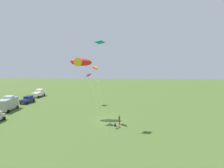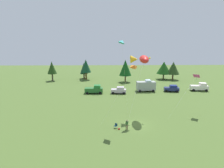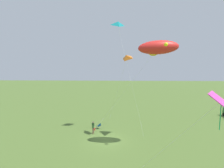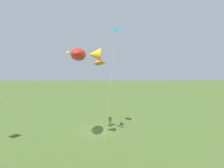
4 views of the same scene
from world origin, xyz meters
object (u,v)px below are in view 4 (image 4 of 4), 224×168
(folding_chair, at_px, (122,125))
(kite_delta_orange, at_px, (99,62))
(person_kite_flyer, at_px, (110,120))
(kite_delta_teal, at_px, (115,30))
(backpack_on_grass, at_px, (118,126))
(kite_large_fish, at_px, (82,55))

(folding_chair, distance_m, kite_delta_orange, 11.19)
(person_kite_flyer, xyz_separation_m, kite_delta_orange, (1.65, 4.37, 9.40))
(kite_delta_teal, relative_size, kite_delta_orange, 1.41)
(folding_chair, relative_size, backpack_on_grass, 2.56)
(kite_large_fish, bearing_deg, kite_delta_teal, -133.74)
(backpack_on_grass, bearing_deg, kite_delta_teal, 78.69)
(kite_delta_teal, height_order, kite_delta_orange, kite_delta_teal)
(kite_delta_teal, bearing_deg, kite_delta_orange, 22.36)
(folding_chair, xyz_separation_m, kite_delta_teal, (1.21, 2.80, 14.44))
(folding_chair, xyz_separation_m, kite_large_fish, (5.35, 7.13, 10.90))
(kite_delta_orange, bearing_deg, folding_chair, -133.25)
(kite_delta_teal, bearing_deg, person_kite_flyer, -78.74)
(person_kite_flyer, relative_size, kite_large_fish, 0.14)
(folding_chair, height_order, kite_large_fish, kite_large_fish)
(folding_chair, distance_m, kite_large_fish, 14.08)
(kite_large_fish, relative_size, kite_delta_orange, 1.13)
(person_kite_flyer, bearing_deg, kite_large_fish, 168.54)
(kite_delta_teal, xyz_separation_m, kite_delta_orange, (2.33, 0.96, -4.51))
(folding_chair, xyz_separation_m, kite_delta_orange, (3.53, 3.75, 9.94))
(folding_chair, height_order, kite_delta_orange, kite_delta_orange)
(kite_large_fish, height_order, kite_delta_teal, kite_delta_teal)
(person_kite_flyer, relative_size, kite_delta_teal, 0.11)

